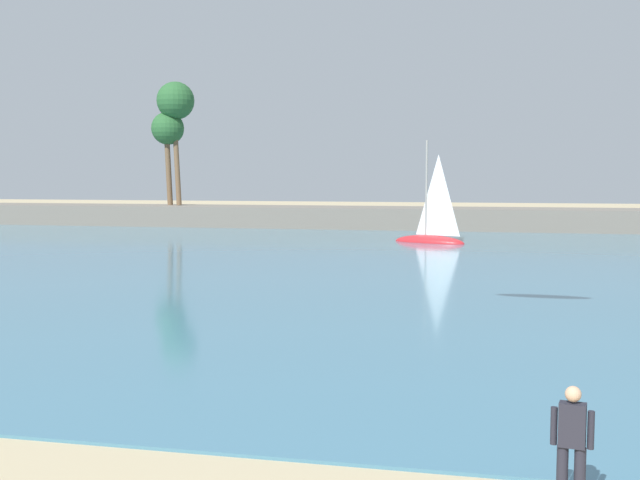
{
  "coord_description": "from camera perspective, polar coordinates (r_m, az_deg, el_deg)",
  "views": [
    {
      "loc": [
        6.64,
        -1.36,
        4.38
      ],
      "look_at": [
        2.69,
        16.37,
        2.88
      ],
      "focal_mm": 43.33,
      "sensor_mm": 36.0,
      "label": 1
    }
  ],
  "objects": [
    {
      "name": "sea",
      "position": [
        58.18,
        5.97,
        0.41
      ],
      "size": [
        220.0,
        92.97,
        0.06
      ],
      "primitive_type": "cube",
      "color": "teal",
      "rests_on": "ground"
    },
    {
      "name": "palm_headland",
      "position": [
        64.23,
        9.98,
        2.84
      ],
      "size": [
        109.95,
        6.0,
        12.86
      ],
      "color": "slate",
      "rests_on": "ground"
    },
    {
      "name": "person_at_waterline",
      "position": [
        10.92,
        18.1,
        -14.13
      ],
      "size": [
        0.54,
        0.26,
        1.67
      ],
      "color": "#23232D",
      "rests_on": "ground"
    },
    {
      "name": "sailboat_mid_bay",
      "position": [
        50.83,
        8.19,
        0.53
      ],
      "size": [
        5.13,
        3.21,
        7.15
      ],
      "color": "red",
      "rests_on": "sea"
    }
  ]
}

